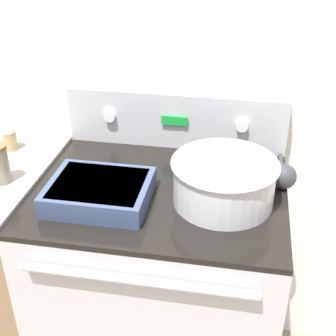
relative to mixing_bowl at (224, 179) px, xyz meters
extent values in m
cube|color=silver|center=(-0.19, 0.39, 0.27)|extent=(8.00, 0.05, 2.50)
cube|color=#BCBCC1|center=(-0.19, 0.04, -0.54)|extent=(0.76, 0.62, 0.88)
cube|color=black|center=(-0.19, 0.04, -0.08)|extent=(0.76, 0.62, 0.02)
cylinder|color=silver|center=(-0.19, -0.28, -0.15)|extent=(0.63, 0.02, 0.02)
cube|color=#BCBCC1|center=(-0.19, 0.33, 0.02)|extent=(0.76, 0.05, 0.20)
cylinder|color=white|center=(-0.42, 0.30, 0.03)|extent=(0.04, 0.02, 0.04)
cylinder|color=white|center=(0.04, 0.30, 0.03)|extent=(0.04, 0.02, 0.04)
cube|color=green|center=(-0.19, 0.30, 0.03)|extent=(0.09, 0.01, 0.03)
cylinder|color=silver|center=(0.00, 0.00, -0.01)|extent=(0.29, 0.29, 0.13)
torus|color=silver|center=(0.00, 0.00, 0.05)|extent=(0.31, 0.31, 0.01)
cylinder|color=beige|center=(0.00, 0.00, 0.04)|extent=(0.27, 0.27, 0.02)
cube|color=#38476B|center=(-0.35, -0.06, -0.04)|extent=(0.29, 0.24, 0.06)
cube|color=#D1BC7A|center=(-0.35, -0.06, -0.03)|extent=(0.26, 0.21, 0.03)
cylinder|color=#333338|center=(0.17, 0.23, -0.07)|extent=(0.01, 0.24, 0.01)
sphere|color=#333338|center=(0.17, 0.11, -0.04)|extent=(0.08, 0.08, 0.08)
cylinder|color=gray|center=(-0.67, -0.03, -0.01)|extent=(0.05, 0.05, 0.11)
cylinder|color=tan|center=(-0.75, 0.17, -0.03)|extent=(0.05, 0.05, 0.07)
cylinder|color=white|center=(-0.75, 0.17, 0.01)|extent=(0.05, 0.05, 0.01)
camera|label=1|loc=(0.04, -1.14, 0.69)|focal=50.00mm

